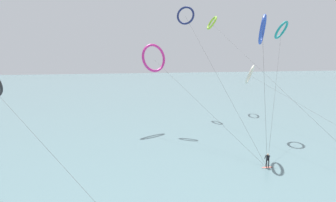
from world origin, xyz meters
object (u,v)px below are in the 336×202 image
(kite_magenta, at_px, (154,58))
(kite_navy, at_px, (186,16))
(surfer_coral, at_px, (268,161))
(kite_cobalt, at_px, (263,29))
(kite_ivory, at_px, (250,75))
(kite_lime, at_px, (212,23))
(kite_teal, at_px, (281,30))

(kite_magenta, height_order, kite_navy, kite_navy)
(kite_navy, bearing_deg, kite_magenta, -140.99)
(surfer_coral, height_order, kite_magenta, kite_magenta)
(kite_cobalt, bearing_deg, kite_ivory, -170.80)
(kite_magenta, xyz_separation_m, kite_lime, (14.66, 10.69, 7.25))
(kite_navy, bearing_deg, kite_lime, 83.56)
(surfer_coral, relative_size, kite_magenta, 0.07)
(kite_ivory, bearing_deg, kite_navy, -28.07)
(surfer_coral, height_order, kite_navy, kite_navy)
(surfer_coral, distance_m, kite_navy, 30.06)
(kite_navy, relative_size, kite_lime, 0.54)
(kite_navy, xyz_separation_m, kite_ivory, (17.82, 9.57, -11.25))
(kite_lime, distance_m, kite_teal, 18.79)
(kite_navy, distance_m, kite_cobalt, 17.28)
(surfer_coral, relative_size, kite_teal, 0.09)
(kite_cobalt, height_order, kite_teal, kite_teal)
(kite_ivory, height_order, kite_teal, kite_teal)
(surfer_coral, distance_m, kite_cobalt, 17.41)
(kite_magenta, xyz_separation_m, kite_ivory, (23.67, 10.05, -3.86))
(kite_cobalt, bearing_deg, kite_magenta, -107.86)
(surfer_coral, distance_m, kite_magenta, 27.02)
(kite_navy, xyz_separation_m, kite_lime, (8.81, 10.21, -0.13))
(kite_cobalt, xyz_separation_m, kite_ivory, (11.62, 25.32, -7.78))
(surfer_coral, relative_size, kite_navy, 0.07)
(kite_magenta, xyz_separation_m, kite_cobalt, (12.05, -15.27, 3.92))
(kite_lime, relative_size, kite_ivory, 0.93)
(kite_lime, bearing_deg, kite_cobalt, -4.91)
(kite_cobalt, bearing_deg, surfer_coral, 13.84)
(kite_cobalt, height_order, kite_lime, kite_lime)
(kite_magenta, relative_size, kite_lime, 0.54)
(kite_navy, height_order, kite_cobalt, kite_navy)
(kite_lime, height_order, kite_ivory, kite_lime)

